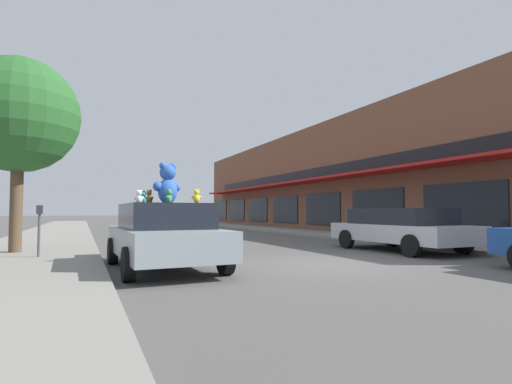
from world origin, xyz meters
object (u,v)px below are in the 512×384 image
teddy_bear_white (139,197)px  teddy_bear_green (169,196)px  plush_art_car (164,234)px  teddy_bear_teal (144,198)px  teddy_bear_giant (168,184)px  parking_meter (39,224)px  teddy_bear_brown (149,197)px  teddy_bear_yellow (197,196)px  teddy_bear_black (142,198)px  parked_car_far_center (400,228)px  street_tree (19,116)px

teddy_bear_white → teddy_bear_green: bearing=122.3°
plush_art_car → teddy_bear_teal: teddy_bear_teal is taller
teddy_bear_giant → parking_meter: (-2.73, 2.10, -0.92)m
teddy_bear_white → teddy_bear_brown: bearing=-119.2°
teddy_bear_yellow → teddy_bear_green: teddy_bear_green is taller
teddy_bear_black → parked_car_far_center: teddy_bear_black is taller
teddy_bear_brown → parking_meter: 3.02m
plush_art_car → teddy_bear_brown: 1.10m
plush_art_car → parking_meter: size_ratio=3.41×
plush_art_car → teddy_bear_black: size_ratio=13.06×
teddy_bear_black → teddy_bear_green: 1.59m
teddy_bear_green → parked_car_far_center: bearing=140.1°
teddy_bear_teal → parked_car_far_center: bearing=152.8°
teddy_bear_teal → teddy_bear_yellow: 1.55m
teddy_bear_black → parking_meter: size_ratio=0.26×
parked_car_far_center → parking_meter: bearing=172.2°
parked_car_far_center → street_tree: street_tree is taller
teddy_bear_giant → teddy_bear_teal: bearing=-20.4°
teddy_bear_black → teddy_bear_teal: bearing=81.3°
teddy_bear_teal → teddy_bear_green: teddy_bear_green is taller
teddy_bear_yellow → parking_meter: bearing=-42.3°
teddy_bear_yellow → street_tree: street_tree is taller
street_tree → plush_art_car: bearing=-50.1°
teddy_bear_yellow → teddy_bear_brown: bearing=-62.1°
parked_car_far_center → teddy_bear_teal: bearing=-175.1°
teddy_bear_green → parked_car_far_center: teddy_bear_green is taller
teddy_bear_brown → parked_car_far_center: (7.83, 0.33, -0.84)m
teddy_bear_brown → teddy_bear_yellow: bearing=179.5°
teddy_bear_brown → street_tree: (-3.10, 3.29, 2.34)m
street_tree → teddy_bear_white: bearing=-53.6°
teddy_bear_brown → street_tree: 5.09m
teddy_bear_white → parked_car_far_center: 8.21m
street_tree → teddy_bear_black: bearing=-45.8°
plush_art_car → teddy_bear_white: teddy_bear_white is taller
plush_art_car → parked_car_far_center: plush_art_car is taller
teddy_bear_white → parking_meter: teddy_bear_white is taller
teddy_bear_white → parked_car_far_center: bearing=-173.2°
teddy_bear_teal → teddy_bear_brown: bearing=-148.8°
teddy_bear_yellow → parking_meter: 4.60m
teddy_bear_teal → teddy_bear_white: (-0.11, -0.15, 0.02)m
teddy_bear_green → teddy_bear_brown: (-0.20, 1.31, 0.03)m
plush_art_car → parked_car_far_center: bearing=5.7°
teddy_bear_brown → plush_art_car: bearing=175.3°
teddy_bear_giant → teddy_bear_black: 0.83m
teddy_bear_white → teddy_bear_yellow: size_ratio=1.08×
teddy_bear_white → teddy_bear_yellow: 1.50m
plush_art_car → teddy_bear_brown: bearing=106.3°
plush_art_car → parking_meter: 3.56m
teddy_bear_giant → street_tree: size_ratio=0.17×
teddy_bear_giant → teddy_bear_brown: teddy_bear_giant is taller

